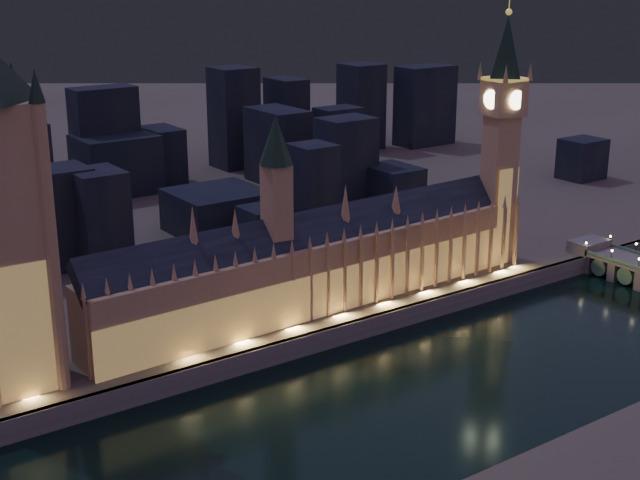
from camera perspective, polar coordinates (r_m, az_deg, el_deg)
ground_plane at (r=309.68m, az=5.20°, el=-9.40°), size 2000.00×2000.00×0.00m
embankment_wall at (r=337.01m, az=0.69°, el=-6.26°), size 2000.00×2.50×8.00m
palace_of_westminster at (r=349.66m, az=-0.07°, el=-1.43°), size 202.00×27.99×78.00m
elizabeth_tower at (r=401.84m, az=11.59°, el=7.53°), size 18.00×18.00×115.79m
city_backdrop at (r=516.06m, az=-9.68°, el=5.09°), size 489.72×215.63×86.30m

